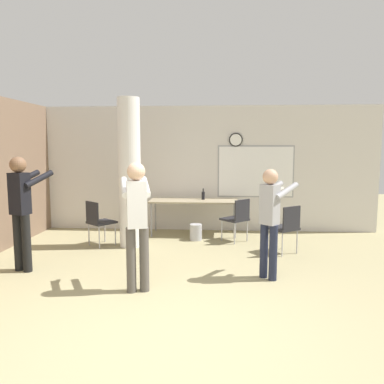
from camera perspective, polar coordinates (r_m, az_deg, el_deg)
ground_plane at (r=3.93m, az=-3.51°, el=-22.00°), size 24.00×24.00×0.00m
wall_back at (r=8.49m, az=0.97°, el=3.55°), size 8.00×0.15×2.80m
support_pillar at (r=7.13m, az=-9.47°, el=2.82°), size 0.41×0.41×2.80m
folding_table at (r=8.07m, az=0.27°, el=-1.58°), size 1.89×0.68×0.75m
bottle_on_table at (r=8.14m, az=1.71°, el=-0.51°), size 0.07×0.07×0.24m
waste_bin at (r=7.68m, az=0.59°, el=-6.13°), size 0.25×0.25×0.33m
chair_near_pillar at (r=7.39m, az=-14.07°, el=-4.11°), size 0.62×0.62×0.87m
chair_mid_room at (r=6.85m, az=14.09°, el=-4.99°), size 0.61×0.61×0.87m
chair_table_right at (r=7.52m, az=6.91°, el=-3.77°), size 0.62×0.62×0.87m
person_watching_back at (r=6.22m, az=-24.52°, el=-1.73°), size 0.54×0.70×1.75m
person_playing_side at (r=5.44m, az=11.87°, el=-3.42°), size 0.60×0.63×1.59m
person_playing_front at (r=4.91m, az=-8.42°, el=-3.68°), size 0.50×0.67×1.70m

